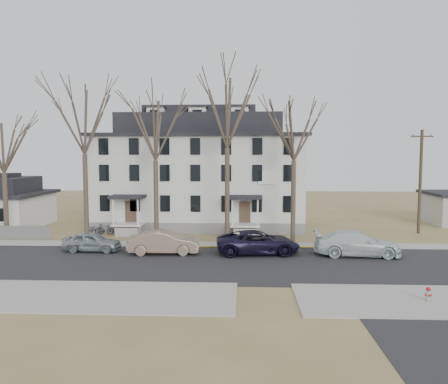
{
  "coord_description": "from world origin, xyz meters",
  "views": [
    {
      "loc": [
        2.29,
        -26.47,
        7.28
      ],
      "look_at": [
        0.77,
        9.0,
        4.21
      ],
      "focal_mm": 35.0,
      "sensor_mm": 36.0,
      "label": 1
    }
  ],
  "objects_px": {
    "tree_far_left": "(84,118)",
    "utility_pole_far": "(420,180)",
    "small_house": "(0,205)",
    "car_white": "(357,244)",
    "boarding_house": "(201,173)",
    "tree_center": "(227,108)",
    "tree_mid_left": "(155,126)",
    "bicycle_right": "(104,230)",
    "tree_bungalow": "(3,144)",
    "bicycle_left": "(96,229)",
    "tree_mid_right": "(294,126)",
    "car_tan": "(164,243)",
    "car_silver": "(92,242)",
    "fire_hydrant": "(428,295)",
    "car_navy": "(258,243)"
  },
  "relations": [
    {
      "from": "car_silver",
      "to": "bicycle_left",
      "type": "relative_size",
      "value": 2.39
    },
    {
      "from": "tree_far_left",
      "to": "utility_pole_far",
      "type": "xyz_separation_m",
      "value": [
        29.5,
        4.2,
        -5.44
      ]
    },
    {
      "from": "bicycle_left",
      "to": "boarding_house",
      "type": "bearing_deg",
      "value": -47.76
    },
    {
      "from": "tree_center",
      "to": "tree_bungalow",
      "type": "height_order",
      "value": "tree_center"
    },
    {
      "from": "boarding_house",
      "to": "tree_center",
      "type": "distance_m",
      "value": 10.39
    },
    {
      "from": "small_house",
      "to": "tree_center",
      "type": "bearing_deg",
      "value": -15.08
    },
    {
      "from": "tree_far_left",
      "to": "utility_pole_far",
      "type": "distance_m",
      "value": 30.29
    },
    {
      "from": "tree_far_left",
      "to": "tree_mid_left",
      "type": "height_order",
      "value": "tree_far_left"
    },
    {
      "from": "utility_pole_far",
      "to": "tree_mid_left",
      "type": "bearing_deg",
      "value": -169.87
    },
    {
      "from": "tree_mid_right",
      "to": "fire_hydrant",
      "type": "relative_size",
      "value": 16.53
    },
    {
      "from": "bicycle_left",
      "to": "tree_mid_right",
      "type": "bearing_deg",
      "value": -87.77
    },
    {
      "from": "bicycle_left",
      "to": "bicycle_right",
      "type": "xyz_separation_m",
      "value": [
        0.94,
        -0.47,
        0.02
      ]
    },
    {
      "from": "tree_far_left",
      "to": "tree_mid_right",
      "type": "distance_m",
      "value": 17.52
    },
    {
      "from": "tree_far_left",
      "to": "tree_bungalow",
      "type": "height_order",
      "value": "tree_far_left"
    },
    {
      "from": "car_white",
      "to": "car_navy",
      "type": "bearing_deg",
      "value": 90.87
    },
    {
      "from": "tree_mid_left",
      "to": "bicycle_right",
      "type": "relative_size",
      "value": 7.8
    },
    {
      "from": "tree_center",
      "to": "tree_mid_left",
      "type": "bearing_deg",
      "value": 180.0
    },
    {
      "from": "tree_center",
      "to": "bicycle_left",
      "type": "xyz_separation_m",
      "value": [
        -12.08,
        2.49,
        -10.61
      ]
    },
    {
      "from": "car_navy",
      "to": "bicycle_right",
      "type": "height_order",
      "value": "car_navy"
    },
    {
      "from": "small_house",
      "to": "car_white",
      "type": "relative_size",
      "value": 1.44
    },
    {
      "from": "tree_mid_left",
      "to": "bicycle_left",
      "type": "distance_m",
      "value": 11.25
    },
    {
      "from": "car_silver",
      "to": "fire_hydrant",
      "type": "distance_m",
      "value": 22.88
    },
    {
      "from": "car_silver",
      "to": "bicycle_right",
      "type": "relative_size",
      "value": 2.62
    },
    {
      "from": "car_tan",
      "to": "boarding_house",
      "type": "bearing_deg",
      "value": -9.38
    },
    {
      "from": "tree_bungalow",
      "to": "bicycle_right",
      "type": "bearing_deg",
      "value": 14.42
    },
    {
      "from": "tree_mid_right",
      "to": "bicycle_left",
      "type": "distance_m",
      "value": 19.97
    },
    {
      "from": "tree_mid_left",
      "to": "bicycle_right",
      "type": "distance_m",
      "value": 10.65
    },
    {
      "from": "tree_mid_left",
      "to": "utility_pole_far",
      "type": "relative_size",
      "value": 1.34
    },
    {
      "from": "utility_pole_far",
      "to": "car_silver",
      "type": "xyz_separation_m",
      "value": [
        -27.45,
        -8.76,
        -4.17
      ]
    },
    {
      "from": "car_silver",
      "to": "fire_hydrant",
      "type": "height_order",
      "value": "car_silver"
    },
    {
      "from": "car_navy",
      "to": "fire_hydrant",
      "type": "distance_m",
      "value": 12.91
    },
    {
      "from": "tree_mid_right",
      "to": "car_tan",
      "type": "xyz_separation_m",
      "value": [
        -9.95,
        -5.12,
        -8.75
      ]
    },
    {
      "from": "car_tan",
      "to": "small_house",
      "type": "bearing_deg",
      "value": 55.48
    },
    {
      "from": "utility_pole_far",
      "to": "car_navy",
      "type": "distance_m",
      "value": 18.02
    },
    {
      "from": "tree_bungalow",
      "to": "bicycle_left",
      "type": "xyz_separation_m",
      "value": [
        6.92,
        2.49,
        -7.65
      ]
    },
    {
      "from": "boarding_house",
      "to": "car_navy",
      "type": "relative_size",
      "value": 3.43
    },
    {
      "from": "tree_bungalow",
      "to": "bicycle_left",
      "type": "distance_m",
      "value": 10.61
    },
    {
      "from": "car_tan",
      "to": "car_white",
      "type": "height_order",
      "value": "car_white"
    },
    {
      "from": "tree_mid_right",
      "to": "tree_bungalow",
      "type": "bearing_deg",
      "value": 180.0
    },
    {
      "from": "tree_mid_left",
      "to": "bicycle_right",
      "type": "xyz_separation_m",
      "value": [
        -5.14,
        2.02,
        -9.11
      ]
    },
    {
      "from": "small_house",
      "to": "car_white",
      "type": "height_order",
      "value": "small_house"
    },
    {
      "from": "car_silver",
      "to": "tree_mid_left",
      "type": "bearing_deg",
      "value": -38.49
    },
    {
      "from": "tree_far_left",
      "to": "tree_center",
      "type": "relative_size",
      "value": 0.93
    },
    {
      "from": "utility_pole_far",
      "to": "bicycle_right",
      "type": "bearing_deg",
      "value": -175.65
    },
    {
      "from": "car_tan",
      "to": "car_navy",
      "type": "height_order",
      "value": "car_tan"
    },
    {
      "from": "boarding_house",
      "to": "car_navy",
      "type": "distance_m",
      "value": 14.76
    },
    {
      "from": "bicycle_left",
      "to": "tree_mid_left",
      "type": "bearing_deg",
      "value": -101.96
    },
    {
      "from": "small_house",
      "to": "tree_center",
      "type": "relative_size",
      "value": 0.59
    },
    {
      "from": "tree_mid_right",
      "to": "fire_hydrant",
      "type": "height_order",
      "value": "tree_mid_right"
    },
    {
      "from": "tree_bungalow",
      "to": "utility_pole_far",
      "type": "relative_size",
      "value": 1.13
    }
  ]
}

